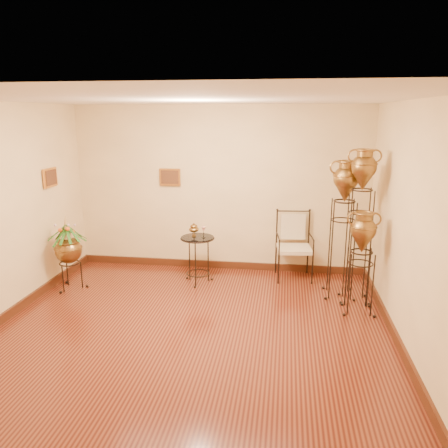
# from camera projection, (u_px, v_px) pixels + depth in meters

# --- Properties ---
(ground) EXTENTS (5.00, 5.00, 0.00)m
(ground) POSITION_uv_depth(u_px,v_px,m) (189.00, 336.00, 5.35)
(ground) COLOR maroon
(ground) RESTS_ON ground
(room_shell) EXTENTS (5.02, 5.02, 2.81)m
(room_shell) POSITION_uv_depth(u_px,v_px,m) (185.00, 197.00, 4.94)
(room_shell) COLOR beige
(room_shell) RESTS_ON ground
(amphora_tall) EXTENTS (0.48, 0.48, 2.22)m
(amphora_tall) POSITION_uv_depth(u_px,v_px,m) (359.00, 226.00, 6.07)
(amphora_tall) COLOR black
(amphora_tall) RESTS_ON ground
(amphora_mid) EXTENTS (0.52, 0.52, 2.04)m
(amphora_mid) POSITION_uv_depth(u_px,v_px,m) (343.00, 229.00, 6.32)
(amphora_mid) COLOR black
(amphora_mid) RESTS_ON ground
(amphora_short) EXTENTS (0.50, 0.50, 1.42)m
(amphora_short) POSITION_uv_depth(u_px,v_px,m) (361.00, 262.00, 5.87)
(amphora_short) COLOR black
(amphora_short) RESTS_ON ground
(planter_urn) EXTENTS (0.75, 0.75, 1.20)m
(planter_urn) POSITION_uv_depth(u_px,v_px,m) (68.00, 247.00, 6.67)
(planter_urn) COLOR black
(planter_urn) RESTS_ON ground
(armchair) EXTENTS (0.68, 0.64, 1.11)m
(armchair) POSITION_uv_depth(u_px,v_px,m) (294.00, 246.00, 7.10)
(armchair) COLOR black
(armchair) RESTS_ON ground
(side_table) EXTENTS (0.59, 0.59, 0.96)m
(side_table) POSITION_uv_depth(u_px,v_px,m) (198.00, 259.00, 6.96)
(side_table) COLOR black
(side_table) RESTS_ON ground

